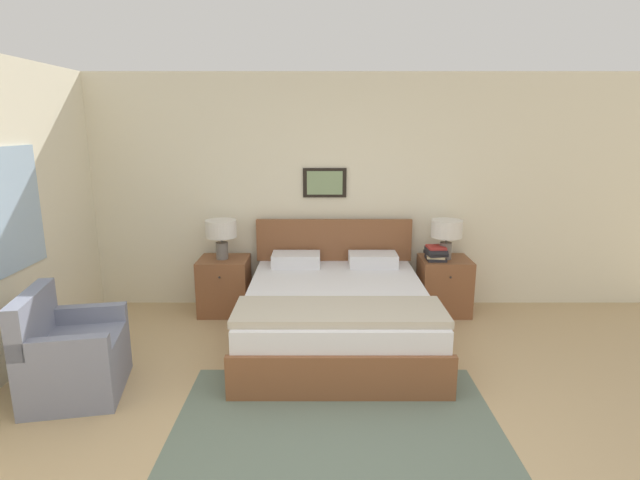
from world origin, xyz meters
TOP-DOWN VIEW (x-y plane):
  - wall_back at (-0.00, 3.05)m, footprint 7.81×0.09m
  - wall_left at (-2.73, 1.49)m, footprint 0.08×5.42m
  - area_rug_main at (-0.04, 0.64)m, footprint 2.27×1.44m
  - bed at (0.00, 1.93)m, footprint 1.74×2.10m
  - armchair at (-2.07, 1.00)m, footprint 0.79×0.86m
  - nightstand_near_window at (-1.22, 2.72)m, footprint 0.53×0.51m
  - nightstand_by_door at (1.22, 2.72)m, footprint 0.53×0.51m
  - table_lamp_near_window at (-1.22, 2.72)m, footprint 0.33×0.33m
  - table_lamp_by_door at (1.21, 2.72)m, footprint 0.33×0.33m
  - book_thick_bottom at (1.10, 2.68)m, footprint 0.20×0.24m
  - book_hardcover_middle at (1.10, 2.68)m, footprint 0.22×0.25m
  - book_novel_upper at (1.10, 2.68)m, footprint 0.23×0.26m
  - book_slim_near_top at (1.10, 2.68)m, footprint 0.21×0.28m
  - book_paperback_top at (1.10, 2.68)m, footprint 0.19×0.21m

SIDE VIEW (x-z plane):
  - area_rug_main at x=-0.04m, z-range 0.00..0.01m
  - bed at x=0.00m, z-range -0.21..0.80m
  - armchair at x=-2.07m, z-range -0.12..0.72m
  - nightstand_near_window at x=-1.22m, z-range 0.00..0.62m
  - nightstand_by_door at x=1.22m, z-range 0.00..0.62m
  - book_thick_bottom at x=1.10m, z-range 0.62..0.65m
  - book_hardcover_middle at x=1.10m, z-range 0.65..0.67m
  - book_novel_upper at x=1.10m, z-range 0.67..0.71m
  - book_slim_near_top at x=1.10m, z-range 0.71..0.74m
  - book_paperback_top at x=1.10m, z-range 0.74..0.77m
  - table_lamp_near_window at x=-1.22m, z-range 0.71..1.14m
  - table_lamp_by_door at x=1.21m, z-range 0.71..1.14m
  - wall_back at x=0.00m, z-range 0.00..2.60m
  - wall_left at x=-2.73m, z-range 0.00..2.60m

